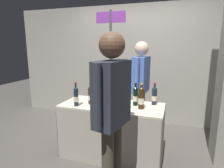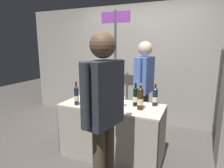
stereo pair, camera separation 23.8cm
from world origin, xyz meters
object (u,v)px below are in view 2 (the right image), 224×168
featured_wine_bottle (155,97)px  booth_signpost (115,58)px  tasting_table (112,122)px  wine_glass_mid (117,98)px  display_bottle_0 (91,94)px  wine_glass_near_taster (96,92)px  vendor_presenter (144,82)px  flower_vase (101,96)px  taster_foreground_right (103,106)px  wine_glass_near_vendor (123,99)px

featured_wine_bottle → booth_signpost: bearing=142.2°
tasting_table → wine_glass_mid: (0.06, 0.04, 0.35)m
display_bottle_0 → booth_signpost: 1.05m
wine_glass_near_taster → vendor_presenter: 0.82m
featured_wine_bottle → wine_glass_mid: bearing=-163.6°
booth_signpost → flower_vase: bearing=-79.7°
display_bottle_0 → wine_glass_mid: 0.38m
tasting_table → taster_foreground_right: 1.02m
display_bottle_0 → wine_glass_near_vendor: display_bottle_0 is taller
tasting_table → flower_vase: bearing=-160.9°
wine_glass_near_vendor → taster_foreground_right: (0.10, -0.82, 0.16)m
wine_glass_near_taster → flower_vase: size_ratio=0.42×
display_bottle_0 → wine_glass_near_vendor: size_ratio=2.37×
display_bottle_0 → wine_glass_mid: size_ratio=2.42×
display_bottle_0 → featured_wine_bottle: bearing=15.8°
featured_wine_bottle → wine_glass_near_taster: featured_wine_bottle is taller
tasting_table → booth_signpost: bearing=109.8°
tasting_table → display_bottle_0: display_bottle_0 is taller
wine_glass_mid → flower_vase: size_ratio=0.39×
wine_glass_near_taster → flower_vase: bearing=-50.1°
wine_glass_near_vendor → taster_foreground_right: 0.84m
flower_vase → taster_foreground_right: 0.90m
wine_glass_near_taster → vendor_presenter: bearing=36.7°
tasting_table → wine_glass_near_vendor: wine_glass_near_vendor is taller
tasting_table → featured_wine_bottle: bearing=18.5°
featured_wine_bottle → wine_glass_near_taster: size_ratio=2.23×
booth_signpost → wine_glass_near_taster: bearing=-94.0°
display_bottle_0 → taster_foreground_right: taster_foreground_right is taller
tasting_table → taster_foreground_right: bearing=-71.8°
wine_glass_near_vendor → taster_foreground_right: taster_foreground_right is taller
wine_glass_near_taster → flower_vase: flower_vase is taller
display_bottle_0 → vendor_presenter: (0.59, 0.75, 0.09)m
tasting_table → display_bottle_0: 0.50m
taster_foreground_right → featured_wine_bottle: bearing=-4.3°
vendor_presenter → flower_vase: bearing=-24.5°
tasting_table → featured_wine_bottle: size_ratio=4.64×
featured_wine_bottle → flower_vase: bearing=-161.4°
tasting_table → flower_vase: (-0.15, -0.05, 0.38)m
featured_wine_bottle → wine_glass_mid: size_ratio=2.38×
tasting_table → taster_foreground_right: taster_foreground_right is taller
featured_wine_bottle → vendor_presenter: 0.58m
wine_glass_near_vendor → booth_signpost: bearing=118.5°
vendor_presenter → wine_glass_near_taster: bearing=-47.6°
wine_glass_mid → tasting_table: bearing=-146.8°
tasting_table → wine_glass_near_taster: size_ratio=10.32×
featured_wine_bottle → wine_glass_near_vendor: 0.45m
tasting_table → booth_signpost: size_ratio=0.65×
featured_wine_bottle → wine_glass_near_vendor: bearing=-152.1°
flower_vase → vendor_presenter: size_ratio=0.20×
display_bottle_0 → vendor_presenter: vendor_presenter is taller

